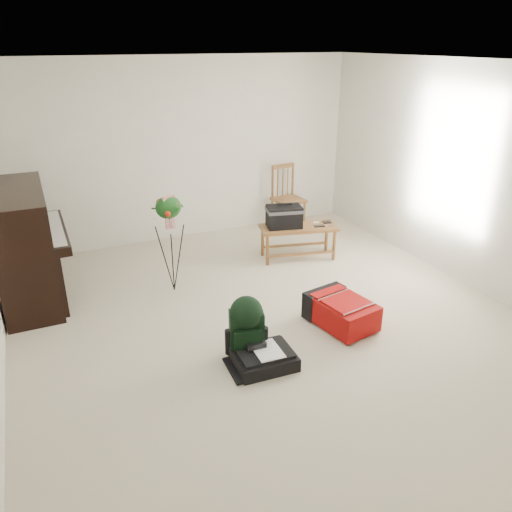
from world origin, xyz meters
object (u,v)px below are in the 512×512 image
piano (26,248)px  green_backpack (247,325)px  dining_chair (287,198)px  black_duffel (264,358)px  flower_stand (171,245)px  bench (289,221)px  red_suitcase (338,309)px

piano → green_backpack: bearing=-50.2°
dining_chair → black_duffel: dining_chair is taller
piano → black_duffel: 2.92m
green_backpack → flower_stand: (-0.24, 1.56, 0.24)m
green_backpack → dining_chair: bearing=72.6°
bench → green_backpack: 2.28m
dining_chair → flower_stand: bearing=-152.6°
red_suitcase → green_backpack: 1.11m
bench → red_suitcase: bench is taller
flower_stand → green_backpack: bearing=-98.6°
piano → black_duffel: piano is taller
bench → red_suitcase: bearing=-86.4°
bench → black_duffel: (-1.31, -1.99, -0.46)m
dining_chair → red_suitcase: (-0.85, -2.74, -0.31)m
red_suitcase → piano: bearing=136.0°
bench → black_duffel: 2.42m
green_backpack → flower_stand: bearing=115.2°
bench → green_backpack: bench is taller
piano → dining_chair: (3.65, 0.83, -0.13)m
black_duffel → green_backpack: bearing=115.4°
green_backpack → flower_stand: size_ratio=0.52×
piano → bench: size_ratio=1.42×
dining_chair → red_suitcase: bearing=-111.3°
black_duffel → green_backpack: (-0.08, 0.19, 0.25)m
black_duffel → green_backpack: 0.33m
bench → dining_chair: bearing=77.1°
piano → bench: bearing=-4.8°
red_suitcase → black_duffel: bearing=-170.8°
piano → flower_stand: size_ratio=1.28×
piano → black_duffel: size_ratio=2.73×
red_suitcase → green_backpack: bearing=178.2°
piano → dining_chair: piano is taller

